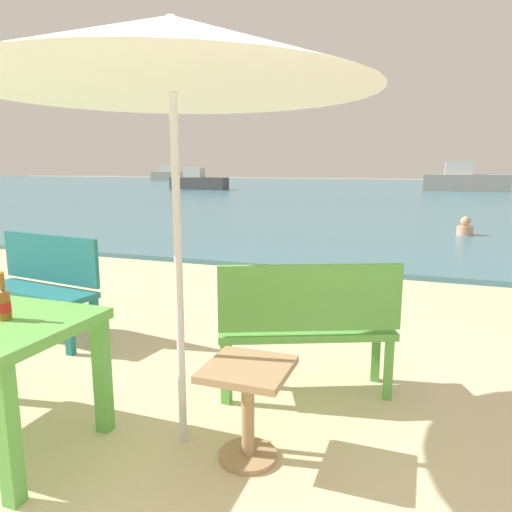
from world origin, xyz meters
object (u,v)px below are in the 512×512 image
Objects in this scene: side_table_wood at (248,398)px; swimmer_person at (465,228)px; boat_sailboat at (171,175)px; bench_green_left at (307,321)px; boat_barge at (198,182)px; bench_teal_center at (43,280)px; boat_fishing_trawler at (464,181)px; patio_umbrella at (172,55)px; beer_bottle_amber at (4,303)px.

swimmer_person is (1.63, 9.12, -0.11)m from side_table_wood.
bench_green_left is at bearing -59.19° from boat_sailboat.
bench_green_left is 28.25m from boat_barge.
boat_fishing_trawler reaches higher than bench_teal_center.
bench_teal_center is at bearing 155.01° from side_table_wood.
boat_barge is at bearing 113.58° from bench_teal_center.
side_table_wood is at bearing -59.80° from boat_sailboat.
bench_teal_center reaches higher than side_table_wood.
patio_umbrella is at bearing -96.23° from boat_fishing_trawler.
beer_bottle_amber is 0.21× the size of bench_green_left.
swimmer_person is 22.26m from boat_barge.
bench_green_left is at bearing -7.27° from bench_teal_center.
beer_bottle_amber is at bearing -106.96° from swimmer_person.
bench_teal_center is (-2.44, 1.14, 0.19)m from side_table_wood.
boat_fishing_trawler is (2.80, 29.42, 0.35)m from side_table_wood.
bench_green_left is (0.12, 0.81, 0.19)m from side_table_wood.
bench_green_left is 0.29× the size of boat_sailboat.
bench_teal_center is 0.26× the size of boat_fishing_trawler.
swimmer_person is (1.51, 8.31, -0.30)m from bench_green_left.
boat_sailboat reaches higher than beer_bottle_amber.
bench_teal_center is 2.59m from bench_green_left.
boat_fishing_trawler is at bearing 84.65° from bench_green_left.
boat_barge is 0.78× the size of boat_fishing_trawler.
boat_barge is at bearing -55.39° from boat_sailboat.
bench_teal_center is at bearing -100.51° from boat_fishing_trawler.
side_table_wood is at bearing -98.63° from bench_green_left.
patio_umbrella is 5.61× the size of swimmer_person.
bench_teal_center is 0.28× the size of boat_sailboat.
boat_fishing_trawler is (2.68, 28.61, 0.17)m from bench_green_left.
swimmer_person is at bearing -51.66° from boat_sailboat.
bench_teal_center is 28.76m from boat_fishing_trawler.
patio_umbrella is at bearing -123.96° from bench_green_left.
bench_green_left is at bearing -100.30° from swimmer_person.
side_table_wood is 9.26m from swimmer_person.
boat_fishing_trawler is (4.06, 29.77, -0.15)m from beer_bottle_amber.
side_table_wood is 29.55m from boat_fishing_trawler.
bench_green_left is 28.73m from boat_fishing_trawler.
side_table_wood is 0.43× the size of bench_green_left.
patio_umbrella is 48.81m from boat_sailboat.
patio_umbrella is (0.85, 0.37, 1.26)m from beer_bottle_amber.
beer_bottle_amber is 48.71m from boat_sailboat.
boat_fishing_trawler reaches higher than beer_bottle_amber.
boat_barge is at bearing 116.42° from patio_umbrella.
bench_teal_center is 8.96m from swimmer_person.
boat_sailboat reaches higher than bench_green_left.
bench_teal_center is 3.02× the size of swimmer_person.
boat_barge is (-10.74, 24.60, 0.03)m from bench_teal_center.
swimmer_person is at bearing 79.85° from side_table_wood.
swimmer_person is 0.09× the size of boat_fishing_trawler.
beer_bottle_amber is 0.06× the size of boat_fishing_trawler.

